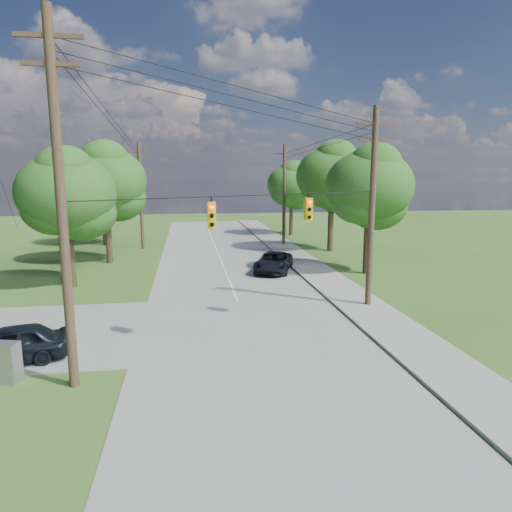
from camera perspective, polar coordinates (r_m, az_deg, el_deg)
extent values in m
plane|color=#35541C|center=(16.36, -5.57, -15.40)|extent=(140.00, 140.00, 0.00)
cube|color=gray|center=(21.14, -0.82, -9.29)|extent=(10.00, 100.00, 0.03)
cube|color=gray|center=(22.96, 16.16, -8.00)|extent=(2.60, 100.00, 0.12)
cylinder|color=#503829|center=(15.69, -23.14, 5.52)|extent=(0.32, 0.32, 12.00)
cube|color=#503829|center=(16.18, -24.50, 23.81)|extent=(2.00, 0.12, 0.14)
cube|color=#503829|center=(16.00, -24.28, 21.04)|extent=(1.70, 0.12, 0.14)
cylinder|color=#503829|center=(24.76, 14.28, 5.66)|extent=(0.32, 0.32, 10.50)
cube|color=#503829|center=(24.83, 14.73, 15.71)|extent=(2.00, 0.12, 0.14)
cube|color=#503829|center=(24.76, 14.64, 13.87)|extent=(1.70, 0.12, 0.14)
cylinder|color=#503829|center=(45.82, 3.53, 7.53)|extent=(0.32, 0.32, 10.00)
cube|color=#503829|center=(45.82, 3.59, 12.66)|extent=(2.00, 0.12, 0.14)
cylinder|color=#503829|center=(45.02, -14.19, 7.20)|extent=(0.32, 0.32, 10.00)
cube|color=#503829|center=(45.02, -14.42, 12.41)|extent=(2.00, 0.12, 0.14)
cylinder|color=black|center=(19.46, -0.10, 19.92)|extent=(13.52, 7.63, 1.53)
cylinder|color=black|center=(19.39, -0.10, 18.75)|extent=(13.52, 7.63, 1.53)
cylinder|color=black|center=(19.34, -0.10, 17.58)|extent=(13.52, 7.63, 1.53)
cylinder|color=black|center=(35.17, 7.46, 13.79)|extent=(0.03, 22.00, 0.53)
cylinder|color=black|center=(30.40, -16.95, 15.46)|extent=(0.43, 29.60, 2.03)
cylinder|color=black|center=(35.15, 7.45, 13.14)|extent=(0.03, 22.00, 0.53)
cylinder|color=black|center=(30.36, -16.91, 14.71)|extent=(0.43, 29.60, 2.03)
cylinder|color=black|center=(19.19, -0.10, 7.61)|extent=(13.52, 7.63, 0.04)
cube|color=yellow|center=(17.87, -5.56, 5.05)|extent=(0.32, 0.22, 1.05)
sphere|color=#FF0C05|center=(17.70, -5.55, 6.14)|extent=(0.17, 0.17, 0.17)
cube|color=yellow|center=(18.11, -5.60, 5.12)|extent=(0.32, 0.22, 1.05)
sphere|color=#FF0C05|center=(18.22, -5.64, 6.25)|extent=(0.17, 0.17, 0.17)
cube|color=yellow|center=(21.15, 6.63, 5.81)|extent=(0.32, 0.22, 1.05)
sphere|color=#FF0C05|center=(21.00, 6.75, 6.73)|extent=(0.17, 0.17, 0.17)
cube|color=yellow|center=(21.39, 6.46, 5.86)|extent=(0.32, 0.22, 1.05)
sphere|color=#FF0C05|center=(21.50, 6.38, 6.82)|extent=(0.17, 0.17, 0.17)
cylinder|color=#403220|center=(31.13, -22.03, -0.75)|extent=(0.45, 0.45, 3.15)
ellipsoid|color=#245118|center=(30.67, -22.57, 7.29)|extent=(6.00, 6.00, 4.92)
cylinder|color=#403220|center=(38.65, -17.91, 1.75)|extent=(0.50, 0.50, 3.50)
ellipsoid|color=#245118|center=(38.29, -18.31, 8.94)|extent=(6.40, 6.40, 5.25)
cylinder|color=#403220|center=(48.78, -18.37, 3.26)|extent=(0.48, 0.47, 3.32)
ellipsoid|color=#245118|center=(48.49, -18.68, 8.67)|extent=(6.00, 6.00, 4.92)
cylinder|color=#403220|center=(33.70, 13.64, 0.64)|extent=(0.48, 0.48, 3.32)
ellipsoid|color=#245118|center=(33.28, 13.98, 8.49)|extent=(6.20, 6.20, 5.08)
cylinder|color=#403220|center=(43.15, 9.29, 3.04)|extent=(0.52, 0.52, 3.67)
ellipsoid|color=#245118|center=(42.84, 9.48, 9.82)|extent=(6.60, 6.60, 5.41)
cylinder|color=#403220|center=(54.42, 4.41, 4.30)|extent=(0.45, 0.45, 3.15)
ellipsoid|color=#245118|center=(54.16, 4.48, 8.90)|extent=(5.80, 5.80, 4.76)
imported|color=black|center=(19.75, -28.52, -9.69)|extent=(4.55, 2.71, 1.45)
imported|color=black|center=(33.43, 2.23, -0.76)|extent=(3.93, 5.61, 1.42)
cube|color=gray|center=(18.08, -28.69, -11.64)|extent=(0.91, 0.75, 1.43)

